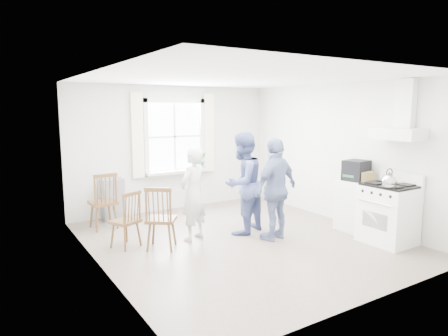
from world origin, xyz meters
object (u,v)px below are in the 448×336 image
(low_cabinet, at_px, (355,206))
(person_right, at_px, (276,189))
(gas_stove, at_px, (388,213))
(windsor_chair_a, at_px, (105,195))
(windsor_chair_b, at_px, (159,212))
(person_left, at_px, (193,194))
(person_mid, at_px, (242,183))
(stereo_stack, at_px, (356,170))
(windsor_chair_c, at_px, (129,213))

(low_cabinet, xyz_separation_m, person_right, (-1.46, 0.41, 0.39))
(person_right, bearing_deg, gas_stove, 128.17)
(person_right, bearing_deg, windsor_chair_a, -55.34)
(windsor_chair_b, distance_m, person_right, 1.91)
(person_left, bearing_deg, person_mid, 147.95)
(low_cabinet, relative_size, person_left, 0.59)
(stereo_stack, relative_size, person_right, 0.27)
(gas_stove, xyz_separation_m, windsor_chair_a, (-3.62, 3.10, 0.14))
(person_left, bearing_deg, gas_stove, 120.83)
(windsor_chair_a, xyz_separation_m, windsor_chair_c, (0.05, -1.16, -0.08))
(windsor_chair_c, height_order, person_mid, person_mid)
(person_left, xyz_separation_m, person_mid, (0.89, -0.13, 0.11))
(gas_stove, height_order, stereo_stack, stereo_stack)
(windsor_chair_b, xyz_separation_m, person_right, (1.83, -0.50, 0.23))
(stereo_stack, distance_m, windsor_chair_b, 3.43)
(windsor_chair_a, height_order, windsor_chair_c, windsor_chair_a)
(windsor_chair_b, relative_size, person_right, 0.60)
(gas_stove, xyz_separation_m, person_mid, (-1.66, 1.67, 0.39))
(stereo_stack, distance_m, person_right, 1.52)
(gas_stove, bearing_deg, windsor_chair_b, 153.55)
(windsor_chair_c, bearing_deg, person_right, -21.17)
(gas_stove, distance_m, person_left, 3.13)
(person_left, xyz_separation_m, person_right, (1.16, -0.69, 0.08))
(windsor_chair_b, xyz_separation_m, person_left, (0.67, 0.20, 0.15))
(stereo_stack, height_order, windsor_chair_b, stereo_stack)
(stereo_stack, relative_size, windsor_chair_b, 0.45)
(low_cabinet, relative_size, windsor_chair_c, 1.00)
(stereo_stack, bearing_deg, low_cabinet, -33.04)
(windsor_chair_b, xyz_separation_m, windsor_chair_c, (-0.35, 0.35, -0.06))
(low_cabinet, height_order, stereo_stack, stereo_stack)
(windsor_chair_a, xyz_separation_m, windsor_chair_b, (0.39, -1.50, -0.02))
(stereo_stack, distance_m, windsor_chair_c, 3.87)
(windsor_chair_c, bearing_deg, windsor_chair_a, 92.38)
(low_cabinet, bearing_deg, stereo_stack, 146.96)
(gas_stove, height_order, person_right, person_right)
(low_cabinet, relative_size, stereo_stack, 2.03)
(low_cabinet, height_order, windsor_chair_c, low_cabinet)
(low_cabinet, relative_size, person_mid, 0.52)
(windsor_chair_b, bearing_deg, person_right, -15.21)
(low_cabinet, relative_size, person_right, 0.54)
(person_mid, bearing_deg, person_right, 94.40)
(windsor_chair_b, xyz_separation_m, person_mid, (1.56, 0.07, 0.26))
(windsor_chair_b, height_order, windsor_chair_c, windsor_chair_b)
(windsor_chair_a, height_order, windsor_chair_b, windsor_chair_a)
(stereo_stack, relative_size, windsor_chair_c, 0.49)
(gas_stove, distance_m, low_cabinet, 0.70)
(person_right, bearing_deg, stereo_stack, 151.30)
(windsor_chair_a, distance_m, windsor_chair_b, 1.55)
(windsor_chair_a, xyz_separation_m, person_mid, (1.95, -1.43, 0.25))
(low_cabinet, height_order, windsor_chair_b, windsor_chair_b)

